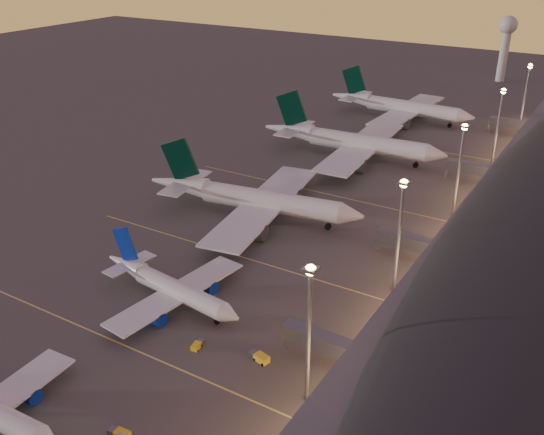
{
  "coord_description": "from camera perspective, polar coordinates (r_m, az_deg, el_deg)",
  "views": [
    {
      "loc": [
        71.6,
        -69.96,
        71.01
      ],
      "look_at": [
        2.0,
        45.0,
        7.0
      ],
      "focal_mm": 40.0,
      "sensor_mm": 36.0,
      "label": 1
    }
  ],
  "objects": [
    {
      "name": "ground",
      "position": [
        122.73,
        -11.96,
        -10.53
      ],
      "size": [
        700.0,
        700.0,
        0.0
      ],
      "primitive_type": "plane",
      "color": "#3C3A37"
    },
    {
      "name": "airliner_wide_near",
      "position": [
        163.89,
        -1.87,
        1.76
      ],
      "size": [
        62.32,
        57.4,
        19.97
      ],
      "rotation": [
        0.0,
        0.0,
        0.16
      ],
      "color": "silver",
      "rests_on": "ground"
    },
    {
      "name": "radar_tower",
      "position": [
        339.24,
        21.2,
        15.51
      ],
      "size": [
        9.0,
        9.0,
        32.5
      ],
      "color": "silver",
      "rests_on": "ground"
    },
    {
      "name": "light_masts",
      "position": [
        149.46,
        15.33,
        3.57
      ],
      "size": [
        2.2,
        217.2,
        25.9
      ],
      "color": "gray",
      "rests_on": "ground"
    },
    {
      "name": "lane_markings",
      "position": [
        149.19,
        -1.65,
        -2.96
      ],
      "size": [
        90.0,
        180.36,
        0.0
      ],
      "color": "#D8C659",
      "rests_on": "ground"
    },
    {
      "name": "airliner_wide_far",
      "position": [
        258.54,
        11.95,
        10.16
      ],
      "size": [
        61.99,
        56.43,
        19.85
      ],
      "rotation": [
        0.0,
        0.0,
        -0.04
      ],
      "color": "silver",
      "rests_on": "ground"
    },
    {
      "name": "baggage_tug_c",
      "position": [
        113.21,
        -1.17,
        -13.01
      ],
      "size": [
        4.48,
        2.59,
        1.26
      ],
      "rotation": [
        0.0,
        0.0,
        -0.23
      ],
      "color": "yellow",
      "rests_on": "ground"
    },
    {
      "name": "baggage_tug_b",
      "position": [
        102.23,
        -14.13,
        -19.11
      ],
      "size": [
        3.8,
        1.86,
        1.1
      ],
      "rotation": [
        0.0,
        0.0,
        0.09
      ],
      "color": "yellow",
      "rests_on": "ground"
    },
    {
      "name": "airliner_wide_mid",
      "position": [
        210.3,
        7.5,
        7.07
      ],
      "size": [
        65.67,
        59.94,
        21.01
      ],
      "rotation": [
        0.0,
        0.0,
        0.07
      ],
      "color": "silver",
      "rests_on": "ground"
    },
    {
      "name": "airliner_narrow_north",
      "position": [
        129.04,
        -9.61,
        -6.46
      ],
      "size": [
        38.33,
        34.46,
        13.68
      ],
      "rotation": [
        0.0,
        0.0,
        -0.12
      ],
      "color": "silver",
      "rests_on": "ground"
    },
    {
      "name": "baggage_tug_d",
      "position": [
        117.04,
        -7.05,
        -11.83
      ],
      "size": [
        1.93,
        3.52,
        0.99
      ],
      "rotation": [
        0.0,
        0.0,
        -1.38
      ],
      "color": "yellow",
      "rests_on": "ground"
    }
  ]
}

